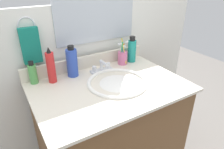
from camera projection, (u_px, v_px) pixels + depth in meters
vanity_cabinet at (110, 140)px, 1.43m from camera, size 0.88×0.59×0.85m
countertop at (110, 87)px, 1.23m from camera, size 0.91×0.64×0.02m
backsplash at (88, 62)px, 1.44m from camera, size 0.91×0.02×0.09m
back_wall at (86, 89)px, 1.60m from camera, size 2.01×0.04×1.30m
mirror_panel at (96, 0)px, 1.33m from camera, size 0.60×0.01×0.56m
towel_ring at (26, 25)px, 1.17m from camera, size 0.10×0.01×0.10m
hand_towel at (31, 46)px, 1.21m from camera, size 0.11×0.04×0.22m
sink_basin at (117, 87)px, 1.27m from camera, size 0.38×0.38×0.11m
faucet at (102, 68)px, 1.39m from camera, size 0.16×0.10×0.08m
bottle_spray_red at (51, 67)px, 1.22m from camera, size 0.05×0.05×0.23m
bottle_shampoo_blue at (72, 62)px, 1.30m from camera, size 0.07×0.07×0.21m
bottle_mouthwash_teal at (132, 50)px, 1.52m from camera, size 0.06×0.06×0.20m
bottle_toner_green at (33, 73)px, 1.23m from camera, size 0.05×0.05×0.14m
cup_pink at (123, 57)px, 1.49m from camera, size 0.07×0.09×0.19m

